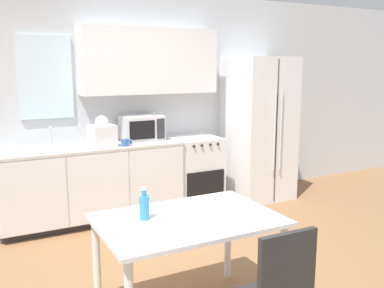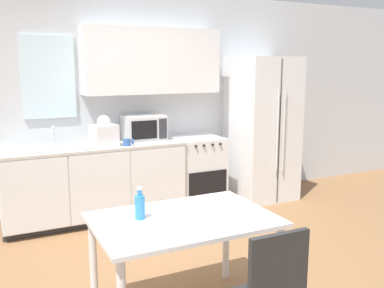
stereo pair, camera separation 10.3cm
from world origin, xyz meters
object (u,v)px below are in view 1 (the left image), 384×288
at_px(oven_range, 195,171).
at_px(refrigerator, 259,128).
at_px(microwave, 142,128).
at_px(dining_table, 188,231).
at_px(drink_bottle, 144,207).
at_px(coffee_mug, 126,142).

xyz_separation_m(oven_range, refrigerator, (0.94, -0.09, 0.51)).
distance_m(microwave, dining_table, 2.43).
bearing_deg(dining_table, drink_bottle, 158.72).
xyz_separation_m(microwave, coffee_mug, (-0.30, -0.28, -0.11)).
xyz_separation_m(dining_table, drink_bottle, (-0.28, 0.11, 0.19)).
relative_size(refrigerator, coffee_mug, 15.34).
height_order(refrigerator, coffee_mug, refrigerator).
distance_m(refrigerator, drink_bottle, 3.20).
xyz_separation_m(oven_range, microwave, (-0.69, 0.08, 0.61)).
bearing_deg(microwave, oven_range, -6.72).
bearing_deg(microwave, drink_bottle, -110.38).
distance_m(refrigerator, coffee_mug, 1.94).
height_order(microwave, dining_table, microwave).
bearing_deg(dining_table, coffee_mug, 83.28).
height_order(coffee_mug, drink_bottle, same).
bearing_deg(dining_table, oven_range, 61.20).
xyz_separation_m(refrigerator, drink_bottle, (-2.46, -2.05, -0.12)).
distance_m(refrigerator, dining_table, 3.08).
height_order(microwave, drink_bottle, microwave).
relative_size(microwave, drink_bottle, 2.14).
bearing_deg(drink_bottle, microwave, 69.62).
relative_size(oven_range, dining_table, 0.71).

